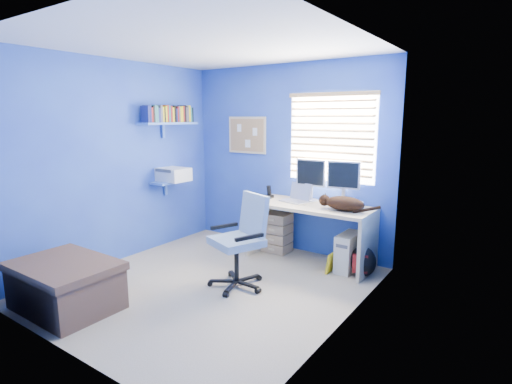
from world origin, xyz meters
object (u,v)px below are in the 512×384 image
Objects in this scene: office_chair at (241,252)px; laptop at (295,193)px; desk at (309,233)px; tower_pc at (349,252)px; cat at (345,204)px.

laptop is at bearing 88.17° from office_chair.
desk is 1.57× the size of office_chair.
desk is 0.54m from laptop.
cat is at bearing -119.17° from tower_pc.
cat reaches higher than tower_pc.
office_chair is (-0.04, -1.10, -0.48)m from laptop.
office_chair reaches higher than laptop.
office_chair reaches higher than desk.
cat reaches higher than desk.
laptop is (-0.24, 0.04, 0.48)m from desk.
laptop is 0.33× the size of office_chair.
laptop is at bearing 171.02° from desk.
desk is 0.66m from cat.
office_chair is at bearing -104.37° from desk.
desk is 3.47× the size of tower_pc.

